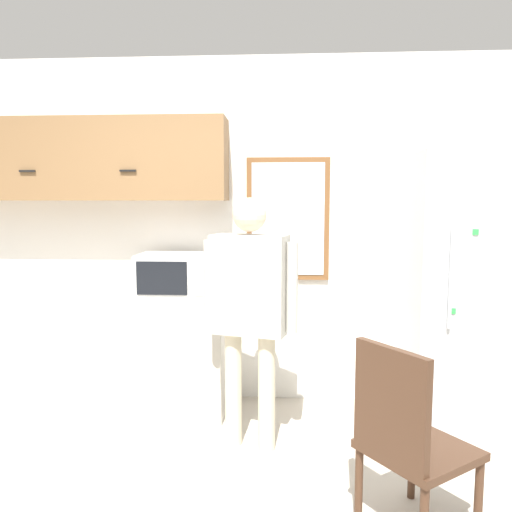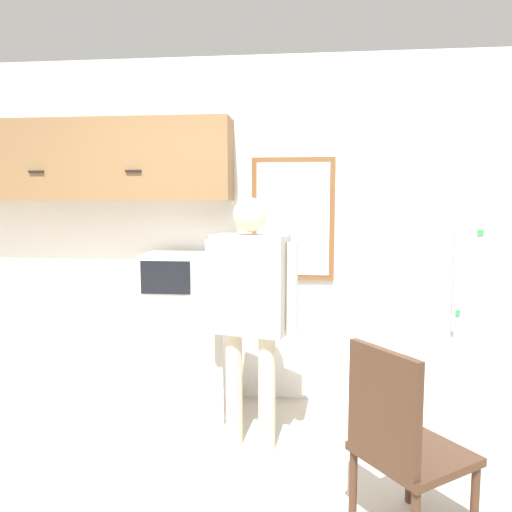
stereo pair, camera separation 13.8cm
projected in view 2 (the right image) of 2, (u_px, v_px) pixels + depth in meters
back_wall at (241, 232)px, 3.98m from camera, size 6.00×0.06×2.70m
counter at (94, 348)px, 3.89m from camera, size 2.15×0.55×0.90m
upper_cabinets at (93, 160)px, 3.85m from camera, size 2.15×0.33×0.62m
microwave at (179, 274)px, 3.74m from camera, size 0.52×0.40×0.31m
person at (250, 298)px, 3.16m from camera, size 0.61×0.33×1.62m
refrigerator at (470, 292)px, 3.46m from camera, size 0.76×0.72×1.93m
chair at (400, 439)px, 2.29m from camera, size 0.63×0.63×0.95m
window at (293, 219)px, 3.88m from camera, size 0.64×0.05×0.95m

